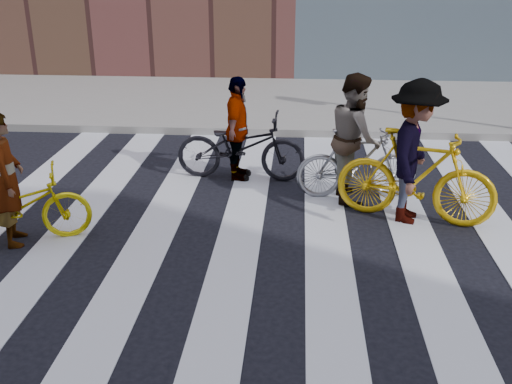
# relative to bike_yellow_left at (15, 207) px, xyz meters

# --- Properties ---
(ground) EXTENTS (100.00, 100.00, 0.00)m
(ground) POSITION_rel_bike_yellow_left_xyz_m (3.24, -0.27, -0.47)
(ground) COLOR black
(ground) RESTS_ON ground
(sidewalk_far) EXTENTS (100.00, 5.00, 0.15)m
(sidewalk_far) POSITION_rel_bike_yellow_left_xyz_m (3.24, 7.23, -0.39)
(sidewalk_far) COLOR gray
(sidewalk_far) RESTS_ON ground
(zebra_crosswalk) EXTENTS (8.25, 10.00, 0.01)m
(zebra_crosswalk) POSITION_rel_bike_yellow_left_xyz_m (3.24, -0.27, -0.46)
(zebra_crosswalk) COLOR silver
(zebra_crosswalk) RESTS_ON ground
(bike_yellow_left) EXTENTS (1.88, 1.19, 0.93)m
(bike_yellow_left) POSITION_rel_bike_yellow_left_xyz_m (0.00, 0.00, 0.00)
(bike_yellow_left) COLOR yellow
(bike_yellow_left) RESTS_ON ground
(bike_silver_mid) EXTENTS (1.76, 0.63, 1.04)m
(bike_silver_mid) POSITION_rel_bike_yellow_left_xyz_m (4.25, 1.76, 0.05)
(bike_silver_mid) COLOR #999BA2
(bike_silver_mid) RESTS_ON ground
(bike_yellow_right) EXTENTS (2.14, 1.15, 1.24)m
(bike_yellow_right) POSITION_rel_bike_yellow_left_xyz_m (4.94, 1.02, 0.15)
(bike_yellow_right) COLOR yellow
(bike_yellow_right) RESTS_ON ground
(bike_dark_rear) EXTENTS (2.05, 0.82, 1.06)m
(bike_dark_rear) POSITION_rel_bike_yellow_left_xyz_m (2.51, 2.41, 0.06)
(bike_dark_rear) COLOR black
(bike_dark_rear) RESTS_ON ground
(rider_left) EXTENTS (0.58, 0.70, 1.65)m
(rider_left) POSITION_rel_bike_yellow_left_xyz_m (-0.05, 0.00, 0.36)
(rider_left) COLOR slate
(rider_left) RESTS_ON ground
(rider_mid) EXTENTS (0.76, 0.94, 1.82)m
(rider_mid) POSITION_rel_bike_yellow_left_xyz_m (4.20, 1.76, 0.44)
(rider_mid) COLOR slate
(rider_mid) RESTS_ON ground
(rider_right) EXTENTS (1.02, 1.37, 1.89)m
(rider_right) POSITION_rel_bike_yellow_left_xyz_m (4.89, 1.02, 0.48)
(rider_right) COLOR slate
(rider_right) RESTS_ON ground
(rider_rear) EXTENTS (0.45, 0.97, 1.62)m
(rider_rear) POSITION_rel_bike_yellow_left_xyz_m (2.46, 2.41, 0.34)
(rider_rear) COLOR slate
(rider_rear) RESTS_ON ground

